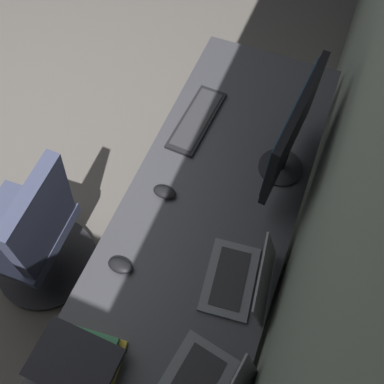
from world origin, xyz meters
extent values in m
plane|color=#59544F|center=(0.00, 0.00, 0.00)|extent=(5.01, 5.01, 0.00)
cube|color=slate|center=(0.00, 1.97, 1.30)|extent=(4.77, 0.10, 2.60)
cube|color=#38383D|center=(0.37, 1.54, 0.71)|extent=(2.17, 0.73, 0.03)
cylinder|color=silver|center=(-0.66, 1.23, 0.35)|extent=(0.05, 0.05, 0.70)
cylinder|color=silver|center=(-0.66, 1.84, 0.35)|extent=(0.05, 0.05, 0.70)
cube|color=#38383D|center=(0.45, 1.57, 0.35)|extent=(0.40, 0.50, 0.69)
cube|color=silver|center=(0.45, 1.31, 0.35)|extent=(0.37, 0.01, 0.61)
cylinder|color=black|center=(-0.01, 1.77, 0.74)|extent=(0.20, 0.20, 0.01)
cylinder|color=black|center=(-0.01, 1.77, 0.79)|extent=(0.04, 0.04, 0.10)
cube|color=black|center=(-0.01, 1.77, 1.01)|extent=(0.55, 0.08, 0.35)
cube|color=navy|center=(-0.01, 1.75, 1.01)|extent=(0.50, 0.05, 0.30)
cube|color=#595B60|center=(0.56, 1.73, 0.74)|extent=(0.32, 0.22, 0.01)
cube|color=#262628|center=(0.56, 1.73, 0.75)|extent=(0.25, 0.15, 0.00)
cube|color=#595B60|center=(0.55, 1.85, 0.83)|extent=(0.31, 0.10, 0.17)
cube|color=#B2BCCC|center=(0.55, 1.85, 0.83)|extent=(0.28, 0.08, 0.15)
cube|color=#595B60|center=(0.96, 1.73, 0.74)|extent=(0.33, 0.26, 0.01)
cube|color=#262628|center=(0.96, 1.73, 0.75)|extent=(0.26, 0.17, 0.00)
cube|color=black|center=(-0.13, 1.32, 0.74)|extent=(0.43, 0.16, 0.02)
cube|color=#2D2D30|center=(-0.13, 1.32, 0.75)|extent=(0.38, 0.13, 0.00)
ellipsoid|color=black|center=(0.68, 1.31, 0.75)|extent=(0.06, 0.10, 0.03)
ellipsoid|color=black|center=(0.30, 1.34, 0.75)|extent=(0.06, 0.10, 0.03)
cube|color=gold|center=(1.06, 1.35, 0.74)|extent=(0.26, 0.27, 0.02)
cube|color=#3D8456|center=(1.04, 1.32, 0.77)|extent=(0.23, 0.27, 0.03)
cube|color=black|center=(1.06, 1.33, 0.80)|extent=(0.22, 0.30, 0.03)
cube|color=#383D56|center=(0.63, 0.69, 0.46)|extent=(0.46, 0.44, 0.07)
cube|color=#383D56|center=(0.62, 0.90, 0.74)|extent=(0.40, 0.14, 0.50)
cylinder|color=black|center=(0.63, 0.69, 0.24)|extent=(0.05, 0.05, 0.37)
cylinder|color=black|center=(0.63, 0.69, 0.04)|extent=(0.56, 0.56, 0.03)
camera|label=1|loc=(1.08, 1.77, 2.32)|focal=38.84mm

